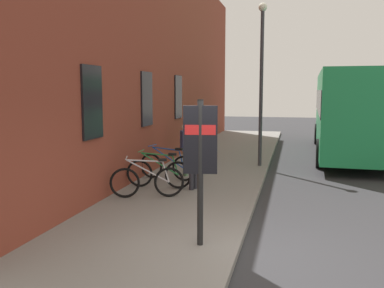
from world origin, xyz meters
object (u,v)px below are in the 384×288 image
city_bus (350,108)px  pedestrian_near_bus (199,133)px  bicycle_nearest_sign (159,173)px  pedestrian_crossing_street (185,144)px  street_lamp (261,71)px  bicycle_far_end (147,181)px  transit_info_sign (200,149)px  bicycle_end_of_row (167,166)px  pedestrian_by_facade (193,149)px

city_bus → pedestrian_near_bus: size_ratio=5.89×
bicycle_nearest_sign → pedestrian_crossing_street: pedestrian_crossing_street is taller
pedestrian_crossing_street → street_lamp: bearing=-42.4°
city_bus → pedestrian_crossing_street: 8.27m
bicycle_nearest_sign → street_lamp: bearing=-30.2°
pedestrian_crossing_street → pedestrian_near_bus: bearing=-0.6°
bicycle_far_end → transit_info_sign: transit_info_sign is taller
transit_info_sign → pedestrian_near_bus: transit_info_sign is taller
city_bus → street_lamp: (-4.04, 3.30, 1.36)m
pedestrian_crossing_street → bicycle_nearest_sign: bearing=171.5°
bicycle_end_of_row → street_lamp: 4.66m
transit_info_sign → pedestrian_crossing_street: size_ratio=1.54×
pedestrian_near_bus → transit_info_sign: bearing=-167.1°
pedestrian_near_bus → bicycle_nearest_sign: bearing=175.5°
bicycle_end_of_row → pedestrian_crossing_street: pedestrian_crossing_street is taller
pedestrian_by_facade → pedestrian_crossing_street: (1.68, 0.65, -0.09)m
transit_info_sign → pedestrian_by_facade: (3.81, 1.03, -0.55)m
pedestrian_near_bus → pedestrian_by_facade: bearing=-169.5°
bicycle_far_end → city_bus: size_ratio=0.16×
bicycle_nearest_sign → bicycle_end_of_row: bearing=4.8°
bicycle_end_of_row → pedestrian_near_bus: pedestrian_near_bus is taller
bicycle_nearest_sign → pedestrian_near_bus: bearing=-4.5°
bicycle_far_end → transit_info_sign: 3.55m
bicycle_nearest_sign → transit_info_sign: bearing=-152.7°
bicycle_end_of_row → pedestrian_crossing_street: 0.94m
pedestrian_near_bus → street_lamp: bearing=-77.1°
bicycle_far_end → bicycle_end_of_row: bearing=3.5°
transit_info_sign → street_lamp: (7.71, -0.35, 1.56)m
bicycle_end_of_row → transit_info_sign: bearing=-157.1°
pedestrian_near_bus → pedestrian_by_facade: size_ratio=1.05×
bicycle_far_end → city_bus: city_bus is taller
pedestrian_near_bus → pedestrian_by_facade: (-3.44, -0.64, -0.05)m
pedestrian_by_facade → pedestrian_crossing_street: 1.80m
street_lamp → pedestrian_by_facade: bearing=160.5°
bicycle_nearest_sign → city_bus: (7.98, -5.59, 1.41)m
bicycle_far_end → pedestrian_by_facade: 1.52m
bicycle_far_end → city_bus: bearing=-31.7°
bicycle_nearest_sign → pedestrian_near_bus: pedestrian_near_bus is taller
bicycle_far_end → street_lamp: (4.96, -2.25, 2.77)m
pedestrian_crossing_street → street_lamp: street_lamp is taller
pedestrian_by_facade → street_lamp: (3.90, -1.38, 2.11)m
transit_info_sign → street_lamp: bearing=-2.6°
pedestrian_by_facade → city_bus: bearing=-30.5°
bicycle_far_end → pedestrian_crossing_street: bearing=-4.5°
bicycle_far_end → pedestrian_near_bus: size_ratio=0.95×
transit_info_sign → pedestrian_crossing_street: transit_info_sign is taller
pedestrian_by_facade → transit_info_sign: bearing=-164.9°
bicycle_end_of_row → pedestrian_crossing_street: size_ratio=1.13×
pedestrian_by_facade → street_lamp: bearing=-19.5°
bicycle_end_of_row → pedestrian_by_facade: (-1.00, -1.00, 0.65)m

